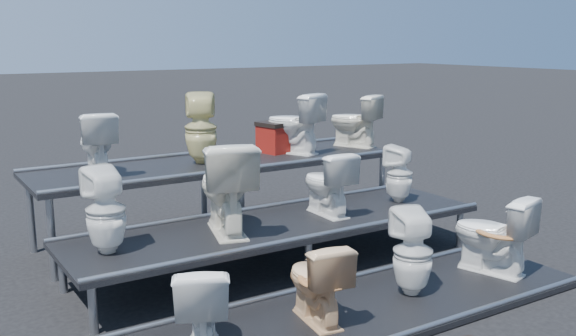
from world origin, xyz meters
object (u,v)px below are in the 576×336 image
red_crate (279,139)px  toilet_0 (202,307)px  toilet_3 (492,234)px  toilet_1 (316,281)px  toilet_4 (106,211)px  toilet_5 (226,187)px  toilet_8 (97,143)px  toilet_2 (413,252)px  toilet_9 (201,128)px  toilet_7 (399,174)px  toilet_11 (354,121)px  toilet_10 (293,123)px  toilet_6 (327,183)px

red_crate → toilet_0: bearing=-141.2°
toilet_3 → red_crate: size_ratio=1.67×
toilet_1 → red_crate: bearing=-107.8°
toilet_0 → toilet_4: 1.39m
toilet_5 → toilet_8: toilet_8 is taller
toilet_2 → toilet_3: 1.00m
toilet_3 → red_crate: red_crate is taller
toilet_9 → toilet_8: bearing=24.0°
toilet_7 → toilet_8: (-2.90, 1.30, 0.41)m
toilet_11 → toilet_10: bearing=-23.6°
toilet_2 → toilet_11: 3.04m
toilet_9 → red_crate: (1.12, 0.18, -0.23)m
toilet_1 → toilet_11: size_ratio=0.98×
toilet_10 → toilet_5: bearing=17.7°
toilet_7 → toilet_11: 1.42m
toilet_10 → toilet_2: bearing=58.1°
toilet_0 → toilet_2: toilet_2 is taller
toilet_7 → toilet_11: size_ratio=0.94×
toilet_4 → toilet_6: (2.25, 0.00, -0.04)m
toilet_0 → toilet_10: (2.42, 2.60, 0.83)m
toilet_6 → toilet_2: bearing=90.6°
toilet_0 → toilet_4: bearing=-53.9°
toilet_2 → toilet_4: size_ratio=1.03×
toilet_11 → red_crate: toilet_11 is taller
toilet_6 → toilet_11: 1.92m
toilet_5 → red_crate: bearing=-119.1°
toilet_0 → toilet_8: size_ratio=1.03×
toilet_3 → toilet_5: toilet_5 is taller
toilet_4 → toilet_8: 1.39m
toilet_6 → toilet_5: bearing=2.0°
toilet_0 → toilet_7: 3.26m
toilet_0 → toilet_9: 2.99m
toilet_4 → toilet_7: toilet_4 is taller
toilet_2 → toilet_3: (1.00, 0.00, -0.00)m
toilet_2 → toilet_9: size_ratio=0.96×
toilet_1 → toilet_6: bearing=-120.0°
toilet_0 → toilet_10: size_ratio=0.92×
toilet_7 → red_crate: size_ratio=1.40×
toilet_5 → red_crate: (1.48, 1.48, 0.13)m
toilet_10 → toilet_4: bearing=4.0°
toilet_4 → toilet_10: size_ratio=1.00×
toilet_5 → toilet_10: 2.07m
toilet_10 → red_crate: size_ratio=1.62×
toilet_5 → red_crate: 2.09m
red_crate → toilet_4: bearing=-161.5°
toilet_9 → toilet_11: (2.14, 0.00, -0.06)m
toilet_0 → toilet_4: toilet_4 is taller
toilet_3 → toilet_7: bearing=-105.7°
toilet_0 → toilet_11: bearing=-117.3°
toilet_0 → toilet_1: toilet_0 is taller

